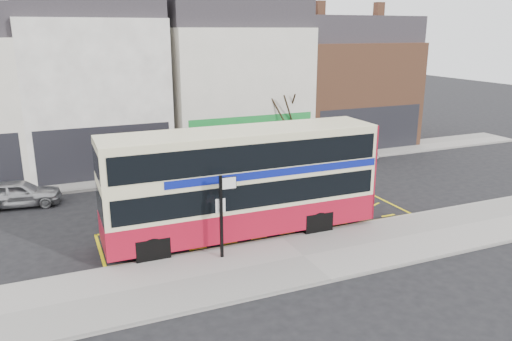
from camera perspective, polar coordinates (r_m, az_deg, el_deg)
name	(u,v)px	position (r m, az deg, el deg)	size (l,w,h in m)	color
ground	(277,237)	(21.13, 2.45, -7.60)	(120.00, 120.00, 0.00)	black
pavement	(303,257)	(19.24, 5.45, -9.87)	(40.00, 4.00, 0.15)	gray
kerb	(281,239)	(20.79, 2.90, -7.78)	(40.00, 0.15, 0.15)	gray
far_pavement	(200,170)	(30.83, -6.39, 0.07)	(50.00, 3.00, 0.15)	gray
road_markings	(262,224)	(22.47, 0.68, -6.10)	(14.00, 3.40, 0.01)	yellow
terrace_left	(93,81)	(32.72, -18.17, 9.66)	(8.00, 8.01, 11.80)	white
terrace_green_shop	(230,80)	(34.73, -2.99, 10.31)	(9.00, 8.01, 11.30)	beige
terrace_right	(342,82)	(38.81, 9.78, 9.95)	(9.00, 8.01, 10.30)	brown
double_decker_bus	(243,181)	(20.51, -1.51, -1.23)	(11.37, 2.74, 4.53)	beige
bus_stop_post	(223,209)	(18.38, -3.83, -4.40)	(0.79, 0.14, 3.19)	black
car_silver	(19,193)	(27.06, -25.49, -2.37)	(1.57, 3.90, 1.33)	#A0A1A4
car_grey	(169,170)	(28.72, -9.90, 0.01)	(1.45, 4.15, 1.37)	#404148
car_white	(346,152)	(32.97, 10.29, 2.15)	(2.09, 5.13, 1.49)	white
street_tree_right	(281,102)	(32.37, 2.85, 7.81)	(2.64, 2.64, 5.71)	black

